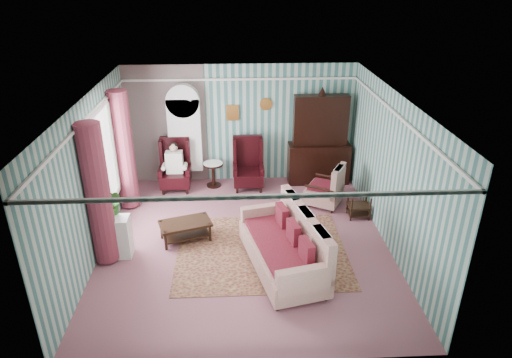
{
  "coord_description": "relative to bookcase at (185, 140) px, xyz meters",
  "views": [
    {
      "loc": [
        -0.18,
        -7.59,
        4.95
      ],
      "look_at": [
        0.24,
        0.6,
        1.1
      ],
      "focal_mm": 32.0,
      "sensor_mm": 36.0,
      "label": 1
    }
  ],
  "objects": [
    {
      "name": "wingback_left",
      "position": [
        -0.25,
        -0.39,
        -0.5
      ],
      "size": [
        0.76,
        0.8,
        1.25
      ],
      "primitive_type": "cube",
      "color": "black",
      "rests_on": "floor"
    },
    {
      "name": "rug",
      "position": [
        1.65,
        -3.14,
        -1.11
      ],
      "size": [
        3.2,
        2.6,
        0.01
      ],
      "primitive_type": "cube",
      "color": "#4E1D1A",
      "rests_on": "floor"
    },
    {
      "name": "floral_armchair",
      "position": [
        3.17,
        -1.34,
        -0.64
      ],
      "size": [
        1.15,
        1.13,
        0.96
      ],
      "primitive_type": "cube",
      "rotation": [
        0.0,
        0.0,
        1.06
      ],
      "color": "beige",
      "rests_on": "floor"
    },
    {
      "name": "seated_woman",
      "position": [
        -0.25,
        -0.39,
        -0.53
      ],
      "size": [
        0.44,
        0.4,
        1.18
      ],
      "primitive_type": null,
      "color": "white",
      "rests_on": "floor"
    },
    {
      "name": "potted_plant_b",
      "position": [
        -1.03,
        -2.99,
        -0.07
      ],
      "size": [
        0.34,
        0.31,
        0.5
      ],
      "primitive_type": "imported",
      "rotation": [
        0.0,
        0.0,
        -0.43
      ],
      "color": "#1C5B21",
      "rests_on": "plant_stand"
    },
    {
      "name": "nest_table",
      "position": [
        3.82,
        -1.94,
        -0.85
      ],
      "size": [
        0.45,
        0.38,
        0.54
      ],
      "primitive_type": "cube",
      "color": "black",
      "rests_on": "floor"
    },
    {
      "name": "potted_plant_c",
      "position": [
        -1.11,
        -3.06,
        -0.12
      ],
      "size": [
        0.26,
        0.26,
        0.41
      ],
      "primitive_type": "imported",
      "rotation": [
        0.0,
        0.0,
        -0.16
      ],
      "color": "#1C541A",
      "rests_on": "plant_stand"
    },
    {
      "name": "wingback_right",
      "position": [
        1.5,
        -0.39,
        -0.5
      ],
      "size": [
        0.76,
        0.8,
        1.25
      ],
      "primitive_type": "cube",
      "color": "black",
      "rests_on": "floor"
    },
    {
      "name": "dresser_hutch",
      "position": [
        3.25,
        -0.12,
        0.06
      ],
      "size": [
        1.5,
        0.56,
        2.36
      ],
      "primitive_type": "cube",
      "color": "black",
      "rests_on": "floor"
    },
    {
      "name": "potted_plant_a",
      "position": [
        -1.13,
        -3.2,
        -0.13
      ],
      "size": [
        0.42,
        0.39,
        0.38
      ],
      "primitive_type": "imported",
      "rotation": [
        0.0,
        0.0,
        0.33
      ],
      "color": "#1C4816",
      "rests_on": "plant_stand"
    },
    {
      "name": "floor",
      "position": [
        1.35,
        -2.84,
        -1.12
      ],
      "size": [
        6.0,
        6.0,
        0.0
      ],
      "primitive_type": "plane",
      "color": "#894F57",
      "rests_on": "ground"
    },
    {
      "name": "plant_stand",
      "position": [
        -1.05,
        -3.14,
        -0.72
      ],
      "size": [
        0.55,
        0.35,
        0.8
      ],
      "primitive_type": "cube",
      "color": "white",
      "rests_on": "floor"
    },
    {
      "name": "bookcase",
      "position": [
        0.0,
        0.0,
        0.0
      ],
      "size": [
        0.8,
        0.28,
        2.24
      ],
      "primitive_type": "cube",
      "color": "white",
      "rests_on": "floor"
    },
    {
      "name": "coffee_table",
      "position": [
        0.18,
        -2.67,
        -0.92
      ],
      "size": [
        1.11,
        0.82,
        0.4
      ],
      "primitive_type": "cube",
      "rotation": [
        0.0,
        0.0,
        0.31
      ],
      "color": "black",
      "rests_on": "floor"
    },
    {
      "name": "round_side_table",
      "position": [
        0.65,
        -0.24,
        -0.82
      ],
      "size": [
        0.5,
        0.5,
        0.6
      ],
      "primitive_type": "cylinder",
      "color": "black",
      "rests_on": "floor"
    },
    {
      "name": "room_shell",
      "position": [
        0.73,
        -2.66,
        0.89
      ],
      "size": [
        5.53,
        6.02,
        2.91
      ],
      "color": "#3C6D67",
      "rests_on": "ground"
    },
    {
      "name": "sofa",
      "position": [
        1.98,
        -3.73,
        -0.66
      ],
      "size": [
        1.59,
        2.45,
        0.93
      ],
      "primitive_type": "cube",
      "rotation": [
        0.0,
        0.0,
        1.8
      ],
      "color": "beige",
      "rests_on": "floor"
    }
  ]
}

